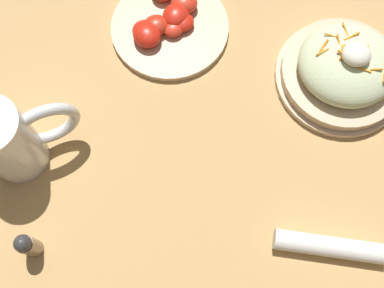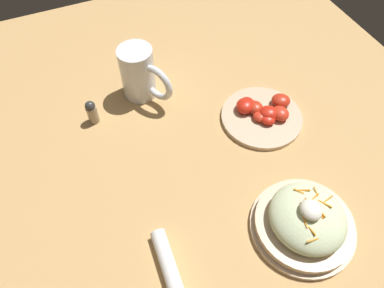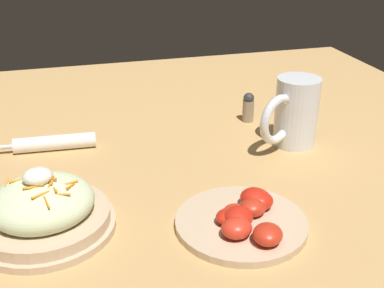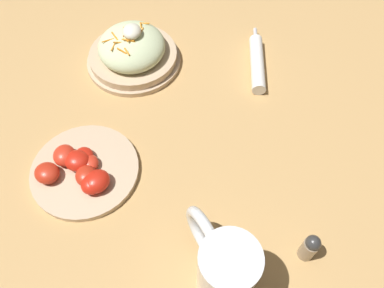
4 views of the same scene
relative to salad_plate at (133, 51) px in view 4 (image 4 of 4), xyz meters
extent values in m
plane|color=tan|center=(0.27, 0.16, -0.03)|extent=(1.43, 1.43, 0.00)
cylinder|color=#D1B28E|center=(0.00, 0.00, -0.03)|extent=(0.21, 0.21, 0.01)
cylinder|color=#D1B28E|center=(0.00, 0.00, -0.01)|extent=(0.20, 0.20, 0.02)
ellipsoid|color=beige|center=(0.00, 0.00, 0.01)|extent=(0.16, 0.15, 0.07)
cylinder|color=orange|center=(-0.05, 0.03, 0.04)|extent=(0.01, 0.02, 0.00)
cylinder|color=orange|center=(0.01, 0.01, 0.05)|extent=(0.03, 0.02, 0.01)
cylinder|color=orange|center=(-0.01, -0.01, 0.05)|extent=(0.02, 0.01, 0.01)
cylinder|color=orange|center=(0.00, -0.03, 0.05)|extent=(0.03, 0.02, 0.00)
cylinder|color=orange|center=(0.02, 0.00, 0.05)|extent=(0.01, 0.03, 0.01)
cylinder|color=orange|center=(-0.03, 0.02, 0.04)|extent=(0.02, 0.01, 0.00)
cylinder|color=orange|center=(-0.01, -0.01, 0.05)|extent=(0.02, 0.01, 0.00)
cylinder|color=orange|center=(-0.01, 0.02, 0.05)|extent=(0.02, 0.01, 0.01)
cylinder|color=orange|center=(0.01, -0.05, 0.04)|extent=(0.01, 0.03, 0.01)
cylinder|color=orange|center=(-0.01, -0.01, 0.05)|extent=(0.03, 0.01, 0.01)
cylinder|color=orange|center=(0.02, -0.02, 0.05)|extent=(0.01, 0.02, 0.01)
cylinder|color=orange|center=(0.05, 0.00, 0.04)|extent=(0.02, 0.01, 0.01)
cylinder|color=orange|center=(0.03, -0.03, 0.04)|extent=(0.03, 0.01, 0.00)
cylinder|color=orange|center=(0.02, 0.00, 0.05)|extent=(0.01, 0.03, 0.01)
cylinder|color=orange|center=(0.04, -0.01, 0.04)|extent=(0.01, 0.02, 0.01)
ellipsoid|color=white|center=(0.00, 0.01, 0.06)|extent=(0.04, 0.04, 0.02)
cylinder|color=white|center=(0.50, 0.18, 0.04)|extent=(0.09, 0.09, 0.14)
cylinder|color=gold|center=(0.50, 0.18, 0.01)|extent=(0.08, 0.08, 0.08)
cylinder|color=white|center=(0.50, 0.18, 0.06)|extent=(0.08, 0.08, 0.01)
torus|color=white|center=(0.45, 0.15, 0.04)|extent=(0.10, 0.06, 0.10)
cylinder|color=white|center=(0.02, 0.28, -0.02)|extent=(0.16, 0.04, 0.03)
cylinder|color=silver|center=(-0.08, 0.29, -0.02)|extent=(0.04, 0.01, 0.01)
cylinder|color=#D1B28E|center=(0.29, -0.07, -0.03)|extent=(0.20, 0.20, 0.01)
ellipsoid|color=red|center=(0.33, -0.04, -0.01)|extent=(0.07, 0.07, 0.03)
ellipsoid|color=red|center=(0.28, -0.06, -0.01)|extent=(0.05, 0.05, 0.02)
ellipsoid|color=red|center=(0.27, -0.11, -0.01)|extent=(0.05, 0.05, 0.03)
ellipsoid|color=red|center=(0.33, -0.05, -0.01)|extent=(0.06, 0.06, 0.03)
ellipsoid|color=red|center=(0.28, -0.08, -0.01)|extent=(0.06, 0.06, 0.03)
ellipsoid|color=red|center=(0.31, -0.06, -0.01)|extent=(0.05, 0.05, 0.03)
ellipsoid|color=red|center=(0.31, -0.14, -0.01)|extent=(0.06, 0.06, 0.03)
ellipsoid|color=red|center=(0.27, -0.07, -0.01)|extent=(0.05, 0.05, 0.02)
cylinder|color=gray|center=(0.45, 0.32, -0.01)|extent=(0.03, 0.03, 0.05)
sphere|color=#333333|center=(0.45, 0.32, 0.02)|extent=(0.02, 0.02, 0.02)
camera|label=1|loc=(0.21, 0.38, 0.67)|focal=44.01mm
camera|label=2|loc=(-0.19, 0.33, 0.67)|focal=33.81mm
camera|label=3|loc=(0.05, -0.67, 0.41)|focal=46.49mm
camera|label=4|loc=(0.65, 0.13, 0.61)|focal=36.01mm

